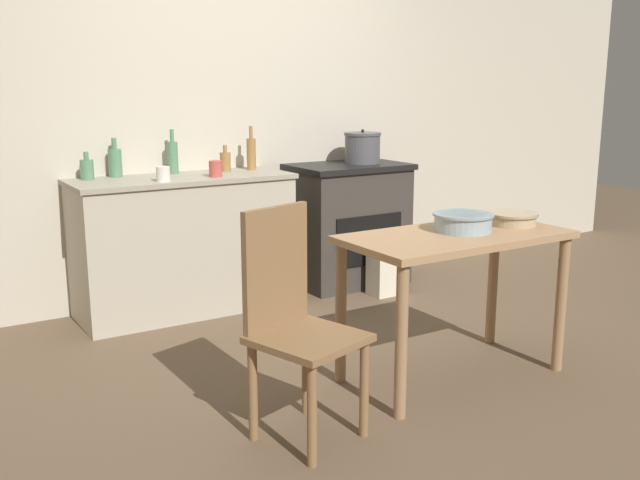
% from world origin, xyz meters
% --- Properties ---
extents(ground_plane, '(14.00, 14.00, 0.00)m').
position_xyz_m(ground_plane, '(0.00, 0.00, 0.00)').
color(ground_plane, brown).
extents(wall_back, '(8.00, 0.07, 2.55)m').
position_xyz_m(wall_back, '(0.00, 1.58, 1.27)').
color(wall_back, beige).
rests_on(wall_back, ground_plane).
extents(counter_cabinet, '(1.40, 0.57, 0.89)m').
position_xyz_m(counter_cabinet, '(-0.50, 1.28, 0.45)').
color(counter_cabinet, '#B2A893').
rests_on(counter_cabinet, ground_plane).
extents(stove, '(0.84, 0.58, 0.90)m').
position_xyz_m(stove, '(0.79, 1.28, 0.45)').
color(stove, '#38332D').
rests_on(stove, ground_plane).
extents(work_table, '(1.14, 0.58, 0.75)m').
position_xyz_m(work_table, '(0.25, -0.46, 0.62)').
color(work_table, '#A87F56').
rests_on(work_table, ground_plane).
extents(chair, '(0.50, 0.50, 0.97)m').
position_xyz_m(chair, '(-0.74, -0.57, 0.51)').
color(chair, olive).
rests_on(chair, ground_plane).
extents(flour_sack, '(0.24, 0.17, 0.33)m').
position_xyz_m(flour_sack, '(0.85, 0.87, 0.16)').
color(flour_sack, beige).
rests_on(flour_sack, ground_plane).
extents(stock_pot, '(0.27, 0.27, 0.25)m').
position_xyz_m(stock_pot, '(0.90, 1.27, 1.01)').
color(stock_pot, '#4C4C51').
rests_on(stock_pot, stove).
extents(mixing_bowl_large, '(0.30, 0.30, 0.09)m').
position_xyz_m(mixing_bowl_large, '(0.31, -0.44, 0.80)').
color(mixing_bowl_large, '#93A8B2').
rests_on(mixing_bowl_large, work_table).
extents(mixing_bowl_small, '(0.26, 0.26, 0.06)m').
position_xyz_m(mixing_bowl_small, '(0.65, -0.46, 0.78)').
color(mixing_bowl_small, tan).
rests_on(mixing_bowl_small, work_table).
extents(bottle_far_left, '(0.06, 0.06, 0.30)m').
position_xyz_m(bottle_far_left, '(0.04, 1.37, 1.01)').
color(bottle_far_left, olive).
rests_on(bottle_far_left, counter_cabinet).
extents(bottle_left, '(0.07, 0.07, 0.29)m').
position_xyz_m(bottle_left, '(-0.49, 1.45, 1.00)').
color(bottle_left, '#517F5B').
rests_on(bottle_left, counter_cabinet).
extents(bottle_mid_left, '(0.08, 0.08, 0.25)m').
position_xyz_m(bottle_mid_left, '(-0.86, 1.47, 0.99)').
color(bottle_mid_left, '#517F5B').
rests_on(bottle_mid_left, counter_cabinet).
extents(bottle_center_left, '(0.08, 0.08, 0.17)m').
position_xyz_m(bottle_center_left, '(-1.05, 1.43, 0.96)').
color(bottle_center_left, '#517F5B').
rests_on(bottle_center_left, counter_cabinet).
extents(bottle_center, '(0.07, 0.07, 0.18)m').
position_xyz_m(bottle_center, '(-0.15, 1.38, 0.96)').
color(bottle_center, olive).
rests_on(bottle_center, counter_cabinet).
extents(cup_center_right, '(0.08, 0.08, 0.09)m').
position_xyz_m(cup_center_right, '(-0.68, 1.10, 0.94)').
color(cup_center_right, silver).
rests_on(cup_center_right, counter_cabinet).
extents(cup_mid_right, '(0.08, 0.08, 0.10)m').
position_xyz_m(cup_mid_right, '(-0.32, 1.15, 0.94)').
color(cup_mid_right, '#B74C42').
rests_on(cup_mid_right, counter_cabinet).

